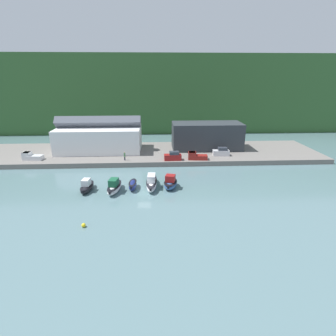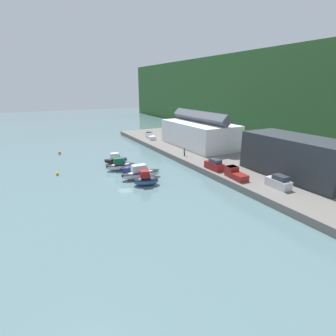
% 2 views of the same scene
% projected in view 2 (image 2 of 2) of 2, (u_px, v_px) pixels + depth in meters
% --- Properties ---
extents(ground_plane, '(320.00, 320.00, 0.00)m').
position_uv_depth(ground_plane, '(125.00, 178.00, 50.93)').
color(ground_plane, slate).
extents(quay_promenade, '(93.63, 20.27, 1.22)m').
position_uv_depth(quay_promenade, '(225.00, 159.00, 61.99)').
color(quay_promenade, slate).
rests_on(quay_promenade, ground_plane).
extents(harbor_clubhouse, '(22.80, 11.73, 9.57)m').
position_uv_depth(harbor_clubhouse, '(199.00, 133.00, 72.28)').
color(harbor_clubhouse, white).
rests_on(harbor_clubhouse, quay_promenade).
extents(yacht_club_building, '(19.33, 8.43, 7.31)m').
position_uv_depth(yacht_club_building, '(296.00, 157.00, 47.49)').
color(yacht_club_building, '#2D3338').
rests_on(yacht_club_building, quay_promenade).
extents(moored_boat_0, '(2.49, 5.50, 2.45)m').
position_uv_depth(moored_boat_0, '(116.00, 160.00, 60.62)').
color(moored_boat_0, black).
rests_on(moored_boat_0, ground_plane).
extents(moored_boat_1, '(3.03, 6.40, 2.67)m').
position_uv_depth(moored_boat_1, '(120.00, 165.00, 55.82)').
color(moored_boat_1, silver).
rests_on(moored_boat_1, ground_plane).
extents(moored_boat_2, '(1.72, 4.30, 1.63)m').
position_uv_depth(moored_boat_2, '(130.00, 170.00, 53.45)').
color(moored_boat_2, navy).
rests_on(moored_boat_2, ground_plane).
extents(moored_boat_3, '(2.41, 7.94, 2.78)m').
position_uv_depth(moored_boat_3, '(140.00, 173.00, 50.62)').
color(moored_boat_3, white).
rests_on(moored_boat_3, ground_plane).
extents(moored_boat_4, '(3.58, 5.10, 2.78)m').
position_uv_depth(moored_boat_4, '(146.00, 180.00, 47.28)').
color(moored_boat_4, '#33568E').
rests_on(moored_boat_4, ground_plane).
extents(parked_car_0, '(4.29, 2.01, 2.16)m').
position_uv_depth(parked_car_0, '(279.00, 182.00, 42.87)').
color(parked_car_0, silver).
rests_on(parked_car_0, quay_promenade).
extents(parked_car_1, '(4.26, 1.94, 2.16)m').
position_uv_depth(parked_car_1, '(214.00, 165.00, 52.20)').
color(parked_car_1, maroon).
rests_on(parked_car_1, quay_promenade).
extents(pickup_truck_0, '(4.87, 2.35, 1.90)m').
position_uv_depth(pickup_truck_0, '(235.00, 173.00, 47.48)').
color(pickup_truck_0, maroon).
rests_on(pickup_truck_0, quay_promenade).
extents(pickup_truck_1, '(4.87, 2.33, 1.90)m').
position_uv_depth(pickup_truck_1, '(150.00, 136.00, 82.64)').
color(pickup_truck_1, silver).
rests_on(pickup_truck_1, quay_promenade).
extents(person_on_quay, '(0.40, 0.40, 2.14)m').
position_uv_depth(person_on_quay, '(185.00, 151.00, 62.29)').
color(person_on_quay, '#232838').
rests_on(person_on_quay, quay_promenade).
extents(mooring_buoy_0, '(0.62, 0.62, 0.62)m').
position_uv_depth(mooring_buoy_0, '(57.00, 174.00, 52.76)').
color(mooring_buoy_0, yellow).
rests_on(mooring_buoy_0, ground_plane).
extents(mooring_buoy_1, '(0.70, 0.70, 0.70)m').
position_uv_depth(mooring_buoy_1, '(60.00, 153.00, 68.93)').
color(mooring_buoy_1, orange).
rests_on(mooring_buoy_1, ground_plane).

